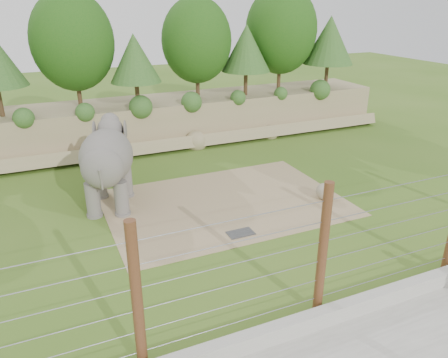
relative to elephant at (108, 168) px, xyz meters
name	(u,v)px	position (x,y,z in m)	size (l,w,h in m)	color
ground	(246,238)	(4.04, -4.75, -1.73)	(90.00, 90.00, 0.00)	#416B1D
back_embankment	(160,76)	(4.63, 7.93, 2.23)	(30.00, 5.52, 8.77)	#978A60
dirt_patch	(225,203)	(4.54, -1.75, -1.72)	(10.00, 7.00, 0.02)	tan
drain_grate	(241,233)	(3.99, -4.41, -1.70)	(1.00, 0.60, 0.03)	#262628
elephant	(108,168)	(0.00, 0.00, 0.00)	(1.84, 4.28, 3.47)	#68615D
stone_ball	(324,191)	(8.67, -3.14, -1.35)	(0.73, 0.73, 0.73)	gray
retaining_wall	(328,315)	(4.04, -9.75, -1.48)	(26.00, 0.35, 0.50)	#A8A69C
barrier_fence	(323,251)	(4.04, -9.25, 0.27)	(20.26, 0.26, 4.00)	#522916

